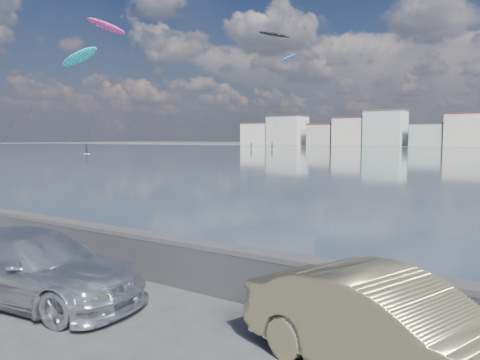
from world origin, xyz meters
TOP-DOWN VIEW (x-y plane):
  - ground at (0.00, 0.00)m, footprint 700.00×700.00m
  - seawall at (0.00, 2.70)m, footprint 400.00×0.36m
  - car_silver at (-1.36, 0.40)m, footprint 4.90×2.58m
  - car_champagne at (5.21, 1.25)m, footprint 4.45×2.61m
  - kitesurfer_0 at (-65.78, 120.40)m, footprint 10.07×13.06m
  - kitesurfer_8 at (-72.49, 62.22)m, footprint 7.94×9.76m
  - kitesurfer_10 at (-61.88, 121.90)m, footprint 3.14×14.85m
  - kitesurfer_11 at (-59.52, 45.24)m, footprint 7.60×15.39m

SIDE VIEW (x-z plane):
  - ground at x=0.00m, z-range 0.00..0.00m
  - seawall at x=0.00m, z-range 0.04..1.12m
  - car_silver at x=-1.36m, z-range 0.00..1.35m
  - car_champagne at x=5.21m, z-range 0.00..1.39m
  - kitesurfer_11 at x=-59.52m, z-range 6.97..25.53m
  - kitesurfer_8 at x=-72.49m, z-range 11.63..40.50m
  - kitesurfer_10 at x=-61.88m, z-range 12.02..41.57m
  - kitesurfer_0 at x=-65.78m, z-range 16.08..51.93m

